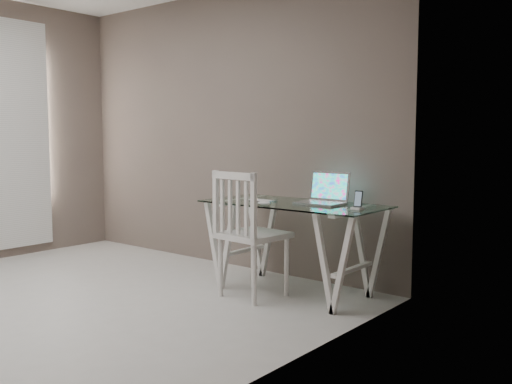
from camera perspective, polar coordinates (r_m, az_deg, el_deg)
room at (r=4.40m, az=-24.23°, el=10.70°), size 4.50×4.52×2.71m
desk at (r=4.69m, az=3.75°, el=-5.51°), size 1.50×0.70×0.75m
chair at (r=4.51m, az=-0.99°, el=-3.67°), size 0.50×0.50×1.02m
laptop at (r=4.63m, az=6.82°, el=-0.39°), size 0.36×0.29×0.25m
keyboard at (r=4.78m, az=0.41°, el=-0.85°), size 0.26×0.11×0.01m
mouse at (r=4.46m, az=0.82°, el=-1.12°), size 0.12×0.07×0.04m
phone_dock at (r=4.30m, az=10.15°, el=-1.21°), size 0.07×0.07×0.14m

